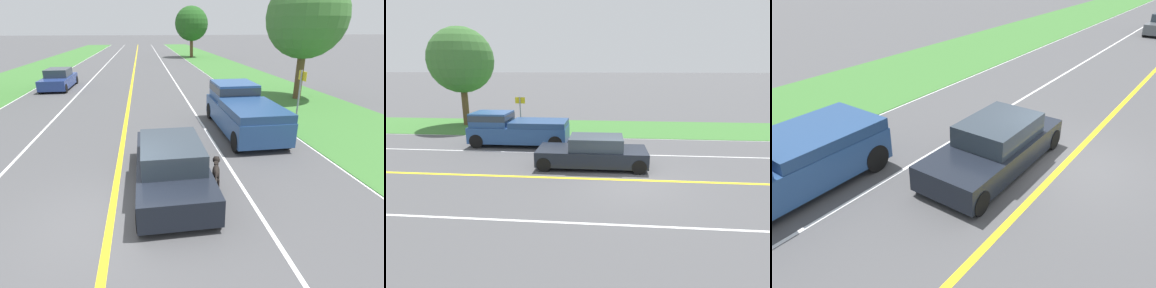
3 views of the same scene
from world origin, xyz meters
TOP-DOWN VIEW (x-y plane):
  - ground_plane at (0.00, 0.00)m, footprint 400.00×400.00m
  - centre_divider_line at (0.00, 0.00)m, footprint 0.18×160.00m
  - lane_edge_line_right at (7.00, 0.00)m, footprint 0.14×160.00m
  - lane_dash_same_dir at (3.50, 0.00)m, footprint 0.10×160.00m
  - ego_car at (1.56, 1.29)m, footprint 1.89×4.78m
  - dog at (2.76, 0.97)m, footprint 0.39×1.07m
  - pickup_truck at (5.03, 5.80)m, footprint 2.12×5.39m
  - oncoming_car at (-5.22, 17.30)m, footprint 1.84×4.54m
  - roadside_tree_right_near at (10.42, 11.19)m, footprint 4.65×4.65m
  - roadside_tree_right_far at (8.40, 40.83)m, footprint 4.90×4.90m
  - street_sign at (7.87, 6.28)m, footprint 0.11×0.64m

SIDE VIEW (x-z plane):
  - ground_plane at x=0.00m, z-range 0.00..0.00m
  - centre_divider_line at x=0.00m, z-range 0.00..0.01m
  - lane_edge_line_right at x=7.00m, z-range 0.00..0.01m
  - lane_dash_same_dir at x=3.50m, z-range 0.00..0.01m
  - dog at x=2.76m, z-range 0.11..0.95m
  - ego_car at x=1.56m, z-range -0.05..1.33m
  - oncoming_car at x=-5.22m, z-range -0.05..1.35m
  - pickup_truck at x=5.03m, z-range 0.01..1.85m
  - street_sign at x=7.87m, z-range 0.32..2.75m
  - roadside_tree_right_near at x=10.42m, z-range 1.19..8.26m
  - roadside_tree_right_far at x=8.40m, z-range 1.15..8.39m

